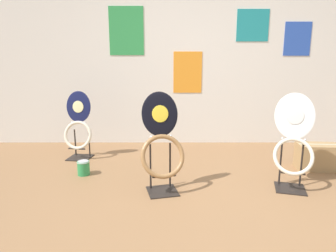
% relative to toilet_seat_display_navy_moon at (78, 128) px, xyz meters
% --- Properties ---
extents(ground_plane, '(14.00, 14.00, 0.00)m').
position_rel_toilet_seat_display_navy_moon_xyz_m(ground_plane, '(1.45, -1.49, -0.39)').
color(ground_plane, '#8E6642').
extents(wall_back, '(8.00, 0.07, 2.60)m').
position_rel_toilet_seat_display_navy_moon_xyz_m(wall_back, '(1.45, 0.78, 0.91)').
color(wall_back, silver).
rests_on(wall_back, ground_plane).
extents(toilet_seat_display_navy_moon, '(0.39, 0.32, 0.87)m').
position_rel_toilet_seat_display_navy_moon_xyz_m(toilet_seat_display_navy_moon, '(0.00, 0.00, 0.00)').
color(toilet_seat_display_navy_moon, black).
rests_on(toilet_seat_display_navy_moon, ground_plane).
extents(toilet_seat_display_white_plain, '(0.45, 0.42, 0.94)m').
position_rel_toilet_seat_display_navy_moon_xyz_m(toilet_seat_display_white_plain, '(2.36, -0.93, 0.07)').
color(toilet_seat_display_white_plain, black).
rests_on(toilet_seat_display_white_plain, ground_plane).
extents(toilet_seat_display_jazz_black, '(0.46, 0.37, 0.96)m').
position_rel_toilet_seat_display_navy_moon_xyz_m(toilet_seat_display_jazz_black, '(1.09, -1.01, 0.07)').
color(toilet_seat_display_jazz_black, black).
rests_on(toilet_seat_display_jazz_black, ground_plane).
extents(paint_can, '(0.14, 0.14, 0.16)m').
position_rel_toilet_seat_display_navy_moon_xyz_m(paint_can, '(0.21, -0.59, -0.31)').
color(paint_can, '#2D8E4C').
rests_on(paint_can, ground_plane).
extents(storage_box, '(0.47, 0.29, 0.30)m').
position_rel_toilet_seat_display_navy_moon_xyz_m(storage_box, '(2.88, -0.41, -0.24)').
color(storage_box, '#A37F51').
rests_on(storage_box, ground_plane).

